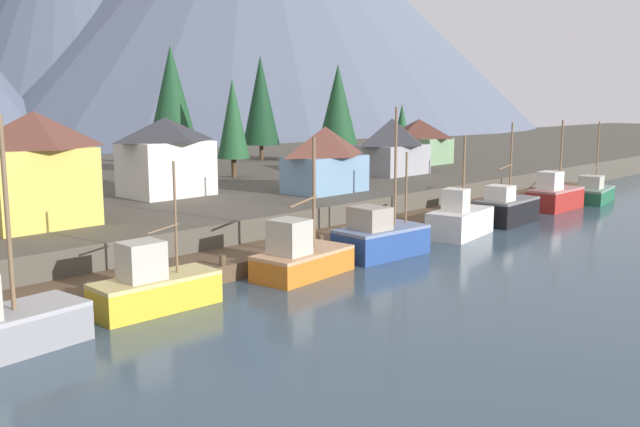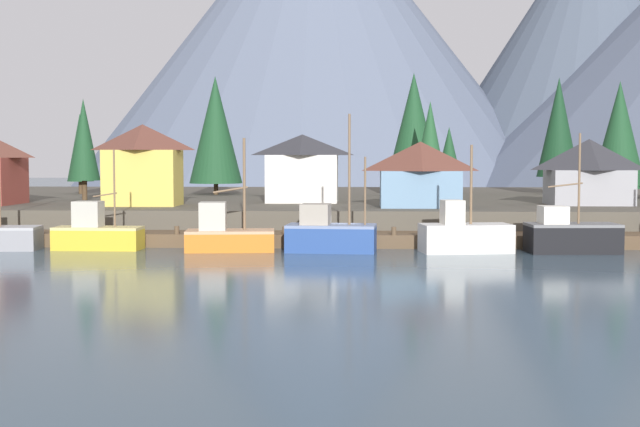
{
  "view_description": "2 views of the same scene",
  "coord_description": "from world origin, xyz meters",
  "views": [
    {
      "loc": [
        -35.69,
        -29.74,
        10.19
      ],
      "look_at": [
        -0.89,
        3.21,
        2.29
      ],
      "focal_mm": 38.9,
      "sensor_mm": 36.0,
      "label": 1
    },
    {
      "loc": [
        1.41,
        -63.97,
        6.67
      ],
      "look_at": [
        -1.45,
        1.18,
        2.5
      ],
      "focal_mm": 49.38,
      "sensor_mm": 36.0,
      "label": 2
    }
  ],
  "objects": [
    {
      "name": "fishing_boat_red",
      "position": [
        25.98,
        -1.59,
        1.27
      ],
      "size": [
        6.26,
        2.89,
        8.33
      ],
      "rotation": [
        0.0,
        0.0,
        0.0
      ],
      "color": "maroon",
      "rests_on": "ground_plane"
    },
    {
      "name": "fishing_boat_orange",
      "position": [
        -7.97,
        -1.94,
        1.15
      ],
      "size": [
        6.51,
        3.52,
        8.04
      ],
      "rotation": [
        0.0,
        0.0,
        0.1
      ],
      "color": "#CC6B1E",
      "rests_on": "ground_plane"
    },
    {
      "name": "conifer_near_right",
      "position": [
        41.77,
        28.07,
        6.63
      ],
      "size": [
        2.5,
        2.5,
        7.19
      ],
      "color": "#4C3823",
      "rests_on": "shoreline_bank"
    },
    {
      "name": "fishing_boat_blue",
      "position": [
        -0.66,
        -1.97,
        1.25
      ],
      "size": [
        6.48,
        3.65,
        9.72
      ],
      "rotation": [
        0.0,
        0.0,
        -0.08
      ],
      "color": "navy",
      "rests_on": "ground_plane"
    },
    {
      "name": "shoreline_bank",
      "position": [
        0.0,
        32.0,
        1.25
      ],
      "size": [
        400.0,
        56.0,
        2.5
      ],
      "primitive_type": "cube",
      "color": "#4C473D",
      "rests_on": "ground_plane"
    },
    {
      "name": "ground_plane",
      "position": [
        0.0,
        20.0,
        -0.5
      ],
      "size": [
        400.0,
        400.0,
        1.0
      ],
      "primitive_type": "cube",
      "color": "#384C5B"
    },
    {
      "name": "conifer_back_left",
      "position": [
        11.78,
        37.66,
        6.89
      ],
      "size": [
        3.16,
        3.16,
        7.67
      ],
      "color": "#4C3823",
      "rests_on": "shoreline_bank"
    },
    {
      "name": "house_yellow",
      "position": [
        -17.23,
        11.31,
        6.09
      ],
      "size": [
        6.51,
        4.53,
        7.02
      ],
      "color": "gold",
      "rests_on": "shoreline_bank"
    },
    {
      "name": "house_white",
      "position": [
        -3.8,
        17.5,
        5.71
      ],
      "size": [
        6.83,
        5.16,
        6.3
      ],
      "color": "silver",
      "rests_on": "shoreline_bank"
    },
    {
      "name": "conifer_near_left",
      "position": [
        8.5,
        23.95,
        8.31
      ],
      "size": [
        3.18,
        3.18,
        9.77
      ],
      "color": "#4C3823",
      "rests_on": "shoreline_bank"
    },
    {
      "name": "house_grey",
      "position": [
        21.64,
        14.3,
        5.46
      ],
      "size": [
        7.26,
        5.35,
        5.78
      ],
      "color": "gray",
      "rests_on": "shoreline_bank"
    },
    {
      "name": "conifer_back_right",
      "position": [
        7.41,
        32.65,
        10.17
      ],
      "size": [
        5.62,
        5.62,
        13.37
      ],
      "color": "#4C3823",
      "rests_on": "shoreline_bank"
    },
    {
      "name": "conifer_mid_left",
      "position": [
        28.11,
        27.64,
        8.98
      ],
      "size": [
        5.45,
        5.45,
        11.97
      ],
      "color": "#4C3823",
      "rests_on": "shoreline_bank"
    },
    {
      "name": "fishing_boat_black",
      "position": [
        16.28,
        -1.87,
        1.2
      ],
      "size": [
        6.42,
        3.42,
        8.36
      ],
      "rotation": [
        0.0,
        0.0,
        0.06
      ],
      "color": "black",
      "rests_on": "ground_plane"
    },
    {
      "name": "fishing_boat_white",
      "position": [
        8.85,
        -2.08,
        1.2
      ],
      "size": [
        6.63,
        3.81,
        7.55
      ],
      "rotation": [
        0.0,
        0.0,
        0.16
      ],
      "color": "silver",
      "rests_on": "ground_plane"
    },
    {
      "name": "conifer_far_right",
      "position": [
        24.08,
        37.26,
        10.08
      ],
      "size": [
        4.73,
        4.73,
        13.23
      ],
      "color": "#4C3823",
      "rests_on": "shoreline_bank"
    },
    {
      "name": "mountain_central_peak",
      "position": [
        58.03,
        154.02,
        33.37
      ],
      "size": [
        84.92,
        84.92,
        66.75
      ],
      "primitive_type": "cone",
      "color": "#475160",
      "rests_on": "ground_plane"
    },
    {
      "name": "house_blue",
      "position": [
        6.56,
        9.66,
        5.31
      ],
      "size": [
        6.94,
        4.35,
        5.49
      ],
      "color": "#6689A8",
      "rests_on": "shoreline_bank"
    },
    {
      "name": "fishing_boat_yellow",
      "position": [
        -17.54,
        -1.39,
        1.18
      ],
      "size": [
        6.33,
        2.55,
        7.23
      ],
      "rotation": [
        0.0,
        0.0,
        -0.03
      ],
      "color": "gold",
      "rests_on": "ground_plane"
    },
    {
      "name": "house_green",
      "position": [
        34.19,
        19.8,
        5.24
      ],
      "size": [
        5.47,
        7.14,
        5.35
      ],
      "color": "#6B8E66",
      "rests_on": "shoreline_bank"
    },
    {
      "name": "fishing_boat_green",
      "position": [
        33.11,
        -2.21,
        0.97
      ],
      "size": [
        6.67,
        4.04,
        8.03
      ],
      "rotation": [
        0.0,
        0.0,
        0.16
      ],
      "color": "#1E5B3D",
      "rests_on": "ground_plane"
    },
    {
      "name": "dock",
      "position": [
        0.0,
        1.99,
        0.5
      ],
      "size": [
        80.0,
        4.0,
        1.6
      ],
      "color": "brown",
      "rests_on": "ground_plane"
    }
  ]
}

